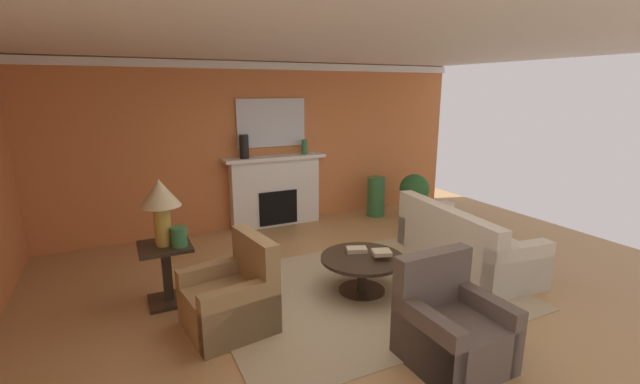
{
  "coord_description": "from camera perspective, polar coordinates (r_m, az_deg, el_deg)",
  "views": [
    {
      "loc": [
        -2.33,
        -4.08,
        2.39
      ],
      "look_at": [
        0.17,
        1.04,
        1.0
      ],
      "focal_mm": 23.72,
      "sensor_mm": 36.0,
      "label": 1
    }
  ],
  "objects": [
    {
      "name": "potted_plant",
      "position": [
        8.21,
        12.59,
        0.02
      ],
      "size": [
        0.56,
        0.56,
        0.83
      ],
      "color": "#BCB29E",
      "rests_on": "ground_plane"
    },
    {
      "name": "armchair_facing_fireplace",
      "position": [
        4.12,
        17.28,
        -17.33
      ],
      "size": [
        0.81,
        0.81,
        0.95
      ],
      "color": "brown",
      "rests_on": "ground_plane"
    },
    {
      "name": "side_table",
      "position": [
        5.17,
        -19.98,
        -9.83
      ],
      "size": [
        0.56,
        0.56,
        0.7
      ],
      "color": "#2D2319",
      "rests_on": "ground_plane"
    },
    {
      "name": "area_rug",
      "position": [
        5.29,
        5.65,
        -13.13
      ],
      "size": [
        3.48,
        2.71,
        0.01
      ],
      "primitive_type": "cube",
      "color": "tan",
      "rests_on": "ground_plane"
    },
    {
      "name": "ground_plane",
      "position": [
        5.27,
        3.44,
        -13.28
      ],
      "size": [
        9.44,
        9.44,
        0.0
      ],
      "primitive_type": "plane",
      "color": "tan"
    },
    {
      "name": "vase_mantel_left",
      "position": [
        7.19,
        -10.2,
        6.04
      ],
      "size": [
        0.15,
        0.15,
        0.4
      ],
      "primitive_type": "cylinder",
      "color": "black",
      "rests_on": "fireplace"
    },
    {
      "name": "crown_moulding",
      "position": [
        7.42,
        -7.97,
        16.53
      ],
      "size": [
        7.86,
        0.08,
        0.12
      ],
      "primitive_type": "cube",
      "color": "white"
    },
    {
      "name": "wall_fireplace",
      "position": [
        7.55,
        -7.82,
        6.25
      ],
      "size": [
        7.86,
        0.12,
        2.85
      ],
      "primitive_type": "cube",
      "color": "#CC723D",
      "rests_on": "ground_plane"
    },
    {
      "name": "vase_tall_corner",
      "position": [
        8.2,
        7.55,
        -0.6
      ],
      "size": [
        0.34,
        0.34,
        0.76
      ],
      "primitive_type": "cylinder",
      "color": "#33703D",
      "rests_on": "ground_plane"
    },
    {
      "name": "mantel_mirror",
      "position": [
        7.47,
        -6.58,
        9.27
      ],
      "size": [
        1.24,
        0.04,
        0.83
      ],
      "primitive_type": "cube",
      "color": "silver"
    },
    {
      "name": "table_lamp",
      "position": [
        4.91,
        -20.76,
        -0.94
      ],
      "size": [
        0.44,
        0.44,
        0.75
      ],
      "color": "#B28E38",
      "rests_on": "side_table"
    },
    {
      "name": "vase_on_side_table",
      "position": [
        4.92,
        -18.48,
        -5.74
      ],
      "size": [
        0.17,
        0.17,
        0.22
      ],
      "primitive_type": "cylinder",
      "color": "#33703D",
      "rests_on": "side_table"
    },
    {
      "name": "coffee_table",
      "position": [
        5.15,
        5.73,
        -9.86
      ],
      "size": [
        1.0,
        1.0,
        0.45
      ],
      "color": "#2D2319",
      "rests_on": "ground_plane"
    },
    {
      "name": "book_art_folio",
      "position": [
        5.06,
        8.31,
        -8.07
      ],
      "size": [
        0.26,
        0.25,
        0.05
      ],
      "primitive_type": "cube",
      "rotation": [
        0.0,
        0.0,
        -0.33
      ],
      "color": "tan",
      "rests_on": "coffee_table"
    },
    {
      "name": "armchair_near_window",
      "position": [
        4.53,
        -11.81,
        -14.03
      ],
      "size": [
        0.91,
        0.91,
        0.95
      ],
      "color": "#9E7A4C",
      "rests_on": "ground_plane"
    },
    {
      "name": "fireplace",
      "position": [
        7.56,
        -6.02,
        -0.11
      ],
      "size": [
        1.8,
        0.35,
        1.26
      ],
      "color": "white",
      "rests_on": "ground_plane"
    },
    {
      "name": "book_red_cover",
      "position": [
        5.24,
        4.96,
        -7.77
      ],
      "size": [
        0.28,
        0.23,
        0.05
      ],
      "primitive_type": "cube",
      "rotation": [
        0.0,
        0.0,
        -0.36
      ],
      "color": "tan",
      "rests_on": "coffee_table"
    },
    {
      "name": "vase_mantel_right",
      "position": [
        7.56,
        -2.1,
        6.09
      ],
      "size": [
        0.11,
        0.11,
        0.26
      ],
      "primitive_type": "cylinder",
      "color": "#33703D",
      "rests_on": "fireplace"
    },
    {
      "name": "sofa",
      "position": [
        6.24,
        18.66,
        -6.64
      ],
      "size": [
        1.11,
        2.18,
        0.85
      ],
      "color": "beige",
      "rests_on": "ground_plane"
    },
    {
      "name": "ceiling_panel",
      "position": [
        4.98,
        2.15,
        19.34
      ],
      "size": [
        7.86,
        6.55,
        0.06
      ],
      "primitive_type": "cube",
      "color": "white"
    }
  ]
}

